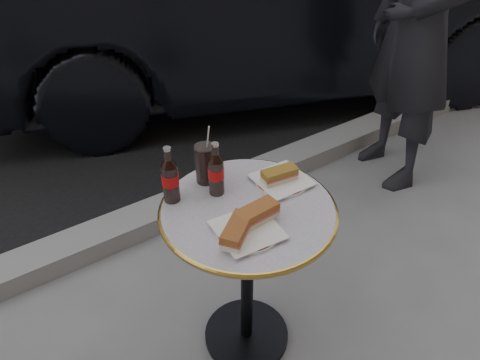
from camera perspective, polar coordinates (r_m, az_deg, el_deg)
ground at (r=2.16m, az=0.79°, el=-18.52°), size 80.00×80.00×0.00m
curb at (r=2.67m, az=-10.34°, el=-4.37°), size 40.00×0.20×0.12m
bistro_table at (r=1.87m, az=0.88°, el=-12.04°), size 0.62×0.62×0.73m
plate_left at (r=1.52m, az=0.93°, el=-6.25°), size 0.25×0.25×0.01m
plate_right at (r=1.73m, az=5.06°, el=-0.14°), size 0.23×0.23×0.01m
sandwich_left_a at (r=1.47m, az=-0.39°, el=-6.30°), size 0.16×0.14×0.05m
sandwich_left_b at (r=1.53m, az=2.03°, el=-4.22°), size 0.15×0.08×0.05m
sandwich_right at (r=1.71m, az=4.82°, el=0.57°), size 0.14×0.08×0.05m
cola_bottle_left at (r=1.60m, az=-8.56°, el=0.67°), size 0.08×0.08×0.22m
cola_bottle_right at (r=1.62m, az=-2.95°, el=1.40°), size 0.07×0.07×0.21m
cola_glass at (r=1.70m, az=-4.27°, el=2.00°), size 0.09×0.09×0.15m
pedestrian at (r=2.80m, az=21.04°, el=16.84°), size 0.60×0.77×1.87m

